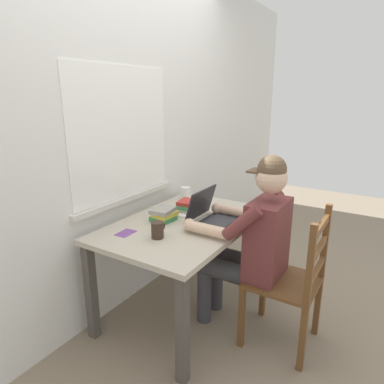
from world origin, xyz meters
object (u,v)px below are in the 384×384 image
computer_mouse (229,211)px  landscape_photo_print (126,233)px  wooden_chair (292,281)px  book_stack_main (188,206)px  desk (185,234)px  coffee_mug_dark (158,230)px  book_stack_side (164,214)px  seated_person (252,239)px  laptop (212,215)px  coffee_mug_white (186,193)px

computer_mouse → landscape_photo_print: (-0.70, 0.39, -0.02)m
wooden_chair → book_stack_main: size_ratio=5.15×
desk → coffee_mug_dark: (-0.32, -0.01, 0.15)m
computer_mouse → wooden_chair: bearing=-115.2°
book_stack_side → book_stack_main: bearing=-8.1°
seated_person → wooden_chair: 0.36m
coffee_mug_dark → landscape_photo_print: size_ratio=0.89×
wooden_chair → landscape_photo_print: wooden_chair is taller
desk → laptop: (0.10, -0.16, 0.15)m
book_stack_side → computer_mouse: bearing=-39.5°
book_stack_side → landscape_photo_print: book_stack_side is taller
coffee_mug_white → landscape_photo_print: coffee_mug_white is taller
wooden_chair → coffee_mug_dark: size_ratio=7.98×
seated_person → computer_mouse: bearing=47.7°
wooden_chair → landscape_photo_print: bearing=113.7°
wooden_chair → coffee_mug_white: wooden_chair is taller
computer_mouse → coffee_mug_dark: size_ratio=0.87×
laptop → landscape_photo_print: (-0.47, 0.37, -0.05)m
wooden_chair → landscape_photo_print: 1.09m
book_stack_main → book_stack_side: (-0.26, 0.04, 0.00)m
computer_mouse → landscape_photo_print: size_ratio=0.77×
seated_person → book_stack_main: 0.60m
laptop → computer_mouse: 0.23m
seated_person → wooden_chair: size_ratio=1.33×
seated_person → coffee_mug_dark: (-0.37, 0.47, 0.09)m
seated_person → book_stack_main: bearing=75.8°
desk → landscape_photo_print: 0.44m
laptop → book_stack_main: 0.28m
desk → computer_mouse: computer_mouse is taller
seated_person → coffee_mug_dark: size_ratio=10.62×
seated_person → coffee_mug_white: seated_person is taller
desk → book_stack_side: (-0.06, 0.14, 0.14)m
laptop → coffee_mug_dark: 0.44m
seated_person → computer_mouse: (0.27, 0.30, 0.05)m
seated_person → laptop: 0.34m
laptop → landscape_photo_print: bearing=141.7°
coffee_mug_dark → book_stack_main: coffee_mug_dark is taller
laptop → book_stack_side: 0.34m
laptop → seated_person: bearing=-97.9°
computer_mouse → landscape_photo_print: 0.80m
desk → computer_mouse: size_ratio=12.45×
laptop → coffee_mug_dark: size_ratio=2.86×
desk → book_stack_main: (0.20, 0.10, 0.14)m
wooden_chair → landscape_photo_print: size_ratio=7.10×
coffee_mug_white → landscape_photo_print: size_ratio=0.90×
wooden_chair → computer_mouse: bearing=64.8°
book_stack_main → desk: bearing=-153.3°
wooden_chair → book_stack_side: 0.95m
wooden_chair → book_stack_main: 0.92m
book_stack_main → landscape_photo_print: size_ratio=1.38×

